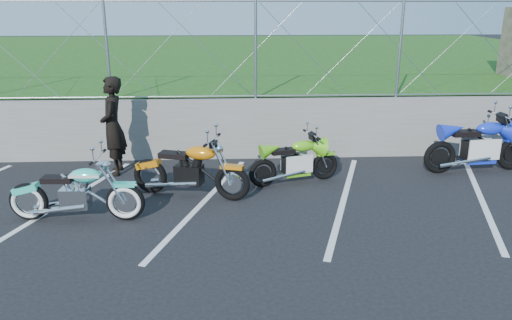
{
  "coord_description": "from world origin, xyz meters",
  "views": [
    {
      "loc": [
        0.49,
        -6.89,
        3.24
      ],
      "look_at": [
        0.9,
        1.3,
        0.63
      ],
      "focal_mm": 35.0,
      "sensor_mm": 36.0,
      "label": 1
    }
  ],
  "objects_px": {
    "sportbike_blue": "(479,148)",
    "person_standing": "(113,126)",
    "sportbike_green": "(296,163)",
    "naked_orange": "(192,172)",
    "cruiser_turquoise": "(78,195)"
  },
  "relations": [
    {
      "from": "cruiser_turquoise",
      "to": "sportbike_blue",
      "type": "xyz_separation_m",
      "value": [
        7.24,
        1.98,
        0.07
      ]
    },
    {
      "from": "naked_orange",
      "to": "sportbike_green",
      "type": "relative_size",
      "value": 1.19
    },
    {
      "from": "cruiser_turquoise",
      "to": "sportbike_blue",
      "type": "bearing_deg",
      "value": 18.48
    },
    {
      "from": "cruiser_turquoise",
      "to": "sportbike_green",
      "type": "relative_size",
      "value": 1.21
    },
    {
      "from": "cruiser_turquoise",
      "to": "naked_orange",
      "type": "xyz_separation_m",
      "value": [
        1.67,
        0.9,
        0.04
      ]
    },
    {
      "from": "naked_orange",
      "to": "sportbike_blue",
      "type": "relative_size",
      "value": 0.94
    },
    {
      "from": "sportbike_blue",
      "to": "person_standing",
      "type": "distance_m",
      "value": 7.18
    },
    {
      "from": "cruiser_turquoise",
      "to": "sportbike_green",
      "type": "height_order",
      "value": "cruiser_turquoise"
    },
    {
      "from": "sportbike_blue",
      "to": "person_standing",
      "type": "relative_size",
      "value": 1.15
    },
    {
      "from": "naked_orange",
      "to": "sportbike_green",
      "type": "distance_m",
      "value": 1.97
    },
    {
      "from": "person_standing",
      "to": "sportbike_green",
      "type": "bearing_deg",
      "value": 73.69
    },
    {
      "from": "sportbike_green",
      "to": "person_standing",
      "type": "distance_m",
      "value": 3.58
    },
    {
      "from": "naked_orange",
      "to": "sportbike_green",
      "type": "height_order",
      "value": "naked_orange"
    },
    {
      "from": "naked_orange",
      "to": "sportbike_blue",
      "type": "xyz_separation_m",
      "value": [
        5.57,
        1.09,
        0.04
      ]
    },
    {
      "from": "sportbike_green",
      "to": "naked_orange",
      "type": "bearing_deg",
      "value": -178.76
    }
  ]
}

